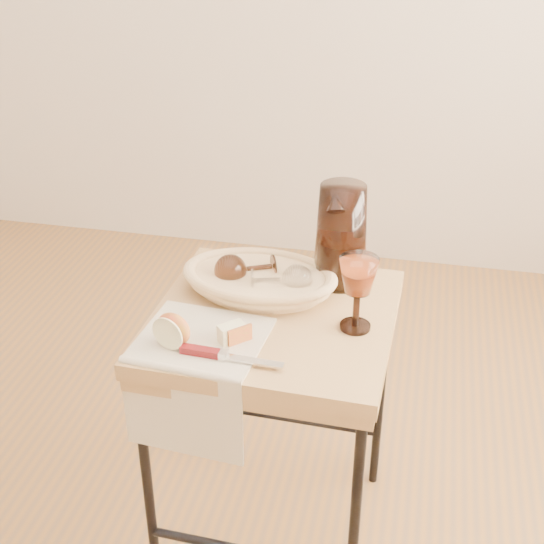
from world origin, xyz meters
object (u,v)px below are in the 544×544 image
(goblet_lying_b, at_px, (278,280))
(apple_half, at_px, (174,329))
(bread_basket, at_px, (260,282))
(wine_goblet, at_px, (357,294))
(pitcher, at_px, (341,235))
(tea_towel, at_px, (202,339))
(side_table, at_px, (274,430))
(table_knife, at_px, (227,355))
(goblet_lying_a, at_px, (249,269))

(goblet_lying_b, xyz_separation_m, apple_half, (-0.17, -0.24, -0.01))
(bread_basket, height_order, wine_goblet, wine_goblet)
(pitcher, bearing_deg, goblet_lying_b, -152.14)
(tea_towel, height_order, wine_goblet, wine_goblet)
(side_table, bearing_deg, apple_half, -136.66)
(tea_towel, relative_size, goblet_lying_b, 2.26)
(bread_basket, bearing_deg, table_knife, -87.95)
(pitcher, distance_m, table_knife, 0.44)
(side_table, xyz_separation_m, apple_half, (-0.18, -0.17, 0.39))
(tea_towel, distance_m, apple_half, 0.07)
(tea_towel, distance_m, bread_basket, 0.24)
(goblet_lying_a, xyz_separation_m, table_knife, (0.03, -0.30, -0.04))
(bread_basket, distance_m, goblet_lying_a, 0.04)
(goblet_lying_b, relative_size, apple_half, 1.46)
(side_table, distance_m, pitcher, 0.52)
(goblet_lying_a, height_order, table_knife, goblet_lying_a)
(bread_basket, bearing_deg, goblet_lying_b, -19.37)
(side_table, relative_size, apple_half, 8.50)
(tea_towel, distance_m, table_knife, 0.10)
(goblet_lying_b, bearing_deg, table_knife, -115.94)
(goblet_lying_b, bearing_deg, apple_half, -141.35)
(wine_goblet, relative_size, apple_half, 2.17)
(side_table, xyz_separation_m, tea_towel, (-0.13, -0.14, 0.35))
(goblet_lying_a, distance_m, table_knife, 0.31)
(goblet_lying_b, height_order, apple_half, goblet_lying_b)
(side_table, bearing_deg, pitcher, 55.66)
(side_table, xyz_separation_m, pitcher, (0.12, 0.18, 0.47))
(side_table, relative_size, wine_goblet, 3.91)
(pitcher, bearing_deg, side_table, -137.32)
(bread_basket, bearing_deg, pitcher, 29.92)
(goblet_lying_b, distance_m, table_knife, 0.28)
(apple_half, bearing_deg, bread_basket, 81.55)
(apple_half, relative_size, table_knife, 0.37)
(tea_towel, bearing_deg, goblet_lying_a, 83.75)
(goblet_lying_a, relative_size, table_knife, 0.59)
(bread_basket, bearing_deg, wine_goblet, -21.80)
(wine_goblet, distance_m, table_knife, 0.31)
(goblet_lying_a, bearing_deg, apple_half, 45.85)
(pitcher, bearing_deg, wine_goblet, -85.56)
(side_table, height_order, goblet_lying_a, goblet_lying_a)
(pitcher, xyz_separation_m, table_knife, (-0.18, -0.38, -0.11))
(side_table, distance_m, goblet_lying_b, 0.40)
(wine_goblet, xyz_separation_m, apple_half, (-0.37, -0.15, -0.04))
(tea_towel, relative_size, wine_goblet, 1.52)
(side_table, height_order, wine_goblet, wine_goblet)
(tea_towel, distance_m, goblet_lying_b, 0.25)
(tea_towel, bearing_deg, side_table, 51.13)
(side_table, distance_m, goblet_lying_a, 0.42)
(bread_basket, bearing_deg, tea_towel, -106.18)
(apple_half, bearing_deg, side_table, 60.76)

